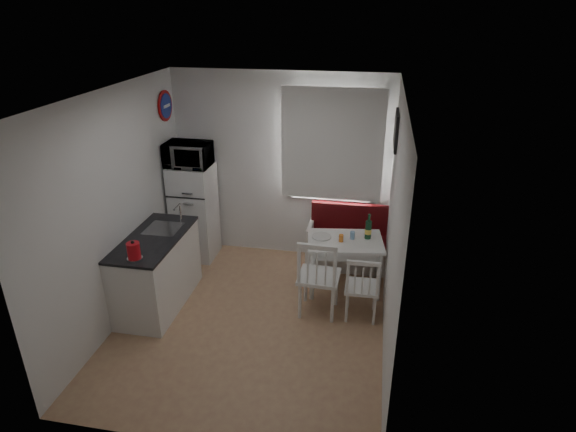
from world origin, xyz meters
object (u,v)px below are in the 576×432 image
object	(u,v)px
fridge	(194,212)
kettle	(134,251)
chair_right	(362,283)
kitchen_counter	(157,270)
wine_bottle	(368,226)
chair_left	(318,271)
bench	(351,247)
dining_table	(345,246)
microwave	(188,155)

from	to	relation	value
fridge	kettle	distance (m)	1.81
chair_right	kettle	distance (m)	2.51
kitchen_counter	wine_bottle	distance (m)	2.62
chair_left	wine_bottle	xyz separation A→B (m)	(0.52, 0.77, 0.24)
bench	wine_bottle	world-z (taller)	wine_bottle
kitchen_counter	chair_left	xyz separation A→B (m)	(1.93, 0.07, 0.16)
chair_right	kettle	bearing A→B (deg)	-166.04
kitchen_counter	chair_left	world-z (taller)	kitchen_counter
kettle	kitchen_counter	bearing A→B (deg)	95.28
dining_table	kettle	bearing A→B (deg)	-157.25
kitchen_counter	kettle	distance (m)	0.77
kitchen_counter	kettle	size ratio (longest dim) A/B	6.02
chair_left	chair_right	xyz separation A→B (m)	(0.50, 0.02, -0.11)
dining_table	chair_right	bearing A→B (deg)	-77.41
kitchen_counter	microwave	xyz separation A→B (m)	(0.02, 1.19, 1.08)
dining_table	microwave	world-z (taller)	microwave
chair_left	fridge	distance (m)	2.24
microwave	wine_bottle	distance (m)	2.55
chair_right	microwave	bearing A→B (deg)	154.61
fridge	bench	bearing A→B (deg)	2.80
kitchen_counter	chair_left	bearing A→B (deg)	2.23
dining_table	wine_bottle	size ratio (longest dim) A/B	3.07
bench	fridge	world-z (taller)	fridge
dining_table	bench	bearing A→B (deg)	76.73
kitchen_counter	fridge	xyz separation A→B (m)	(0.02, 1.24, 0.23)
microwave	wine_bottle	xyz separation A→B (m)	(2.43, -0.35, -0.68)
dining_table	chair_left	bearing A→B (deg)	-118.70
kitchen_counter	chair_right	distance (m)	2.43
bench	chair_right	world-z (taller)	bench
kettle	wine_bottle	distance (m)	2.77
kitchen_counter	fridge	distance (m)	1.27
kitchen_counter	fridge	size ratio (longest dim) A/B	0.96
chair_left	chair_right	distance (m)	0.51
chair_left	kettle	size ratio (longest dim) A/B	2.44
fridge	wine_bottle	xyz separation A→B (m)	(2.43, -0.40, 0.17)
kitchen_counter	dining_table	bearing A→B (deg)	18.93
microwave	kitchen_counter	bearing A→B (deg)	-90.94
chair_left	kettle	bearing A→B (deg)	-160.10
chair_left	fridge	xyz separation A→B (m)	(-1.91, 1.17, 0.07)
chair_right	fridge	world-z (taller)	fridge
microwave	bench	bearing A→B (deg)	4.09
chair_left	chair_right	size ratio (longest dim) A/B	1.21
chair_right	microwave	xyz separation A→B (m)	(-2.41, 1.10, 1.03)
chair_right	dining_table	bearing A→B (deg)	110.06
dining_table	fridge	xyz separation A→B (m)	(-2.16, 0.50, 0.07)
bench	dining_table	world-z (taller)	bench
microwave	wine_bottle	size ratio (longest dim) A/B	1.80
microwave	chair_right	bearing A→B (deg)	-24.56
chair_right	chair_left	bearing A→B (deg)	-178.79
bench	fridge	bearing A→B (deg)	-177.20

